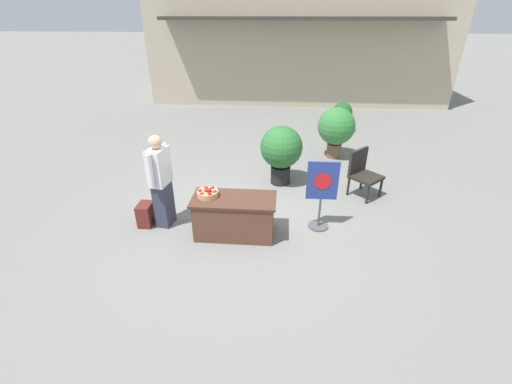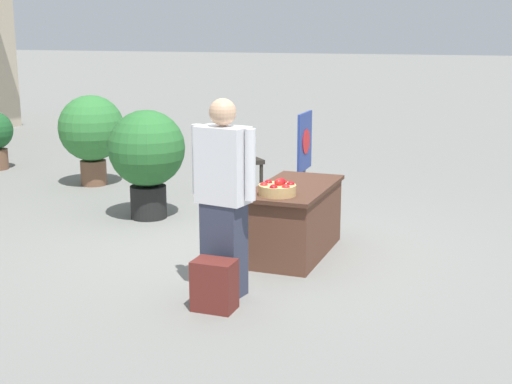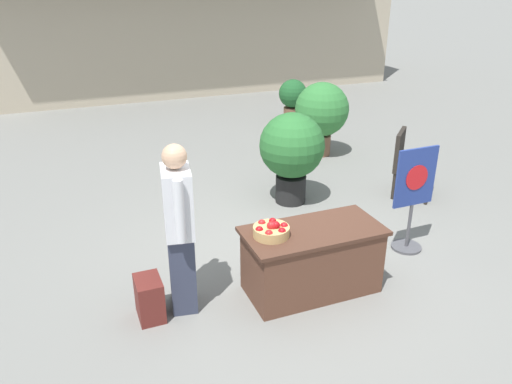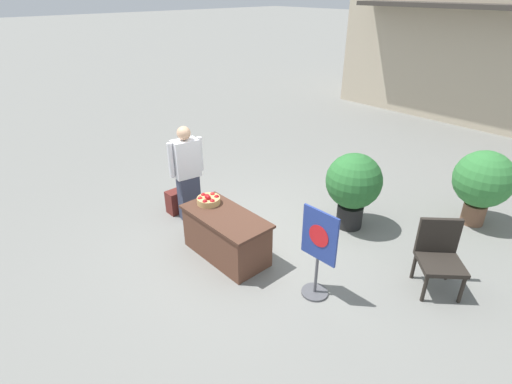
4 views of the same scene
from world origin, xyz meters
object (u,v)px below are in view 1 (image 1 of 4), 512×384
at_px(poster_board, 321,194).
at_px(patio_chair, 362,171).
at_px(potted_plant_near_right, 336,128).
at_px(display_table, 235,216).
at_px(person_visitor, 161,181).
at_px(apple_basket, 208,193).
at_px(backpack, 146,214).
at_px(potted_plant_near_left, 342,115).
at_px(potted_plant_far_left, 281,150).

xyz_separation_m(poster_board, patio_chair, (0.97, 1.34, -0.14)).
height_order(poster_board, potted_plant_near_right, potted_plant_near_right).
distance_m(display_table, poster_board, 1.55).
bearing_deg(person_visitor, display_table, 0.00).
bearing_deg(apple_basket, person_visitor, 167.42).
xyz_separation_m(apple_basket, backpack, (-1.20, 0.13, -0.56)).
height_order(potted_plant_near_left, potted_plant_far_left, potted_plant_far_left).
bearing_deg(poster_board, patio_chair, 143.17).
relative_size(display_table, potted_plant_far_left, 1.08).
bearing_deg(patio_chair, person_visitor, -113.19).
bearing_deg(person_visitor, potted_plant_far_left, 51.70).
height_order(potted_plant_near_right, potted_plant_near_left, potted_plant_near_right).
bearing_deg(backpack, person_visitor, 9.54).
xyz_separation_m(apple_basket, patio_chair, (2.89, 1.64, -0.24)).
relative_size(person_visitor, potted_plant_near_right, 1.28).
relative_size(backpack, potted_plant_far_left, 0.32).
bearing_deg(backpack, potted_plant_near_left, 53.48).
distance_m(poster_board, potted_plant_near_right, 3.49).
xyz_separation_m(backpack, potted_plant_near_left, (4.27, 5.76, 0.35)).
bearing_deg(patio_chair, poster_board, -80.36).
distance_m(potted_plant_near_left, potted_plant_far_left, 4.28).
height_order(apple_basket, patio_chair, patio_chair).
xyz_separation_m(person_visitor, poster_board, (2.78, 0.11, -0.19)).
bearing_deg(potted_plant_near_left, backpack, -126.52).
relative_size(apple_basket, person_visitor, 0.21).
distance_m(person_visitor, patio_chair, 4.04).
relative_size(apple_basket, potted_plant_near_right, 0.27).
xyz_separation_m(display_table, potted_plant_far_left, (0.75, 2.08, 0.44)).
xyz_separation_m(backpack, poster_board, (3.12, 0.17, 0.47)).
bearing_deg(potted_plant_near_left, potted_plant_near_right, -102.40).
xyz_separation_m(display_table, apple_basket, (-0.45, 0.03, 0.42)).
height_order(poster_board, potted_plant_near_left, poster_board).
bearing_deg(poster_board, potted_plant_near_right, 168.14).
distance_m(display_table, patio_chair, 2.97).
height_order(person_visitor, potted_plant_far_left, person_visitor).
xyz_separation_m(person_visitor, potted_plant_near_left, (3.92, 5.70, -0.31)).
distance_m(backpack, potted_plant_far_left, 3.13).
distance_m(display_table, potted_plant_near_right, 4.35).
height_order(person_visitor, potted_plant_near_right, person_visitor).
bearing_deg(apple_basket, potted_plant_near_left, 62.53).
bearing_deg(apple_basket, display_table, -3.52).
bearing_deg(potted_plant_far_left, backpack, -141.36).
height_order(poster_board, potted_plant_far_left, potted_plant_far_left).
distance_m(person_visitor, potted_plant_far_left, 2.78).
height_order(poster_board, patio_chair, poster_board).
bearing_deg(potted_plant_far_left, apple_basket, -120.29).
bearing_deg(potted_plant_near_right, apple_basket, -124.78).
bearing_deg(potted_plant_near_left, apple_basket, -117.47).
xyz_separation_m(apple_basket, poster_board, (1.92, 0.30, -0.10)).
bearing_deg(display_table, potted_plant_near_left, 66.14).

